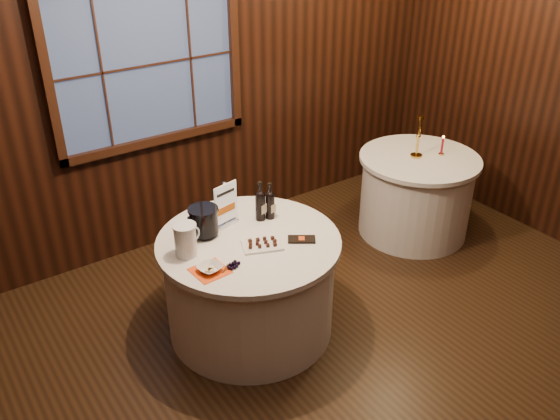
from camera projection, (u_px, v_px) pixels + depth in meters
ground at (336, 412)px, 3.73m from camera, size 6.00×6.00×0.00m
back_wall at (148, 77)px, 4.76m from camera, size 6.00×0.10×3.00m
main_table at (250, 284)px, 4.26m from camera, size 1.28×1.28×0.77m
side_table at (416, 195)px, 5.47m from camera, size 1.08×1.08×0.77m
sign_stand at (225, 210)px, 4.20m from camera, size 0.20×0.13×0.33m
port_bottle_left at (260, 203)px, 4.25m from camera, size 0.07×0.08×0.30m
port_bottle_right at (270, 203)px, 4.28m from camera, size 0.07×0.07×0.28m
ice_bucket at (204, 221)px, 4.07m from camera, size 0.21×0.21×0.21m
chocolate_plate at (262, 244)px, 3.99m from camera, size 0.31×0.26×0.04m
chocolate_box at (302, 239)px, 4.06m from camera, size 0.21×0.19×0.02m
grape_bunch at (234, 265)px, 3.77m from camera, size 0.16×0.07×0.04m
glass_pitcher at (186, 240)px, 3.86m from camera, size 0.21×0.16×0.23m
orange_napkin at (210, 271)px, 3.75m from camera, size 0.23×0.23×0.00m
cracker_bowl at (210, 268)px, 3.74m from camera, size 0.18×0.18×0.04m
brass_candlestick at (418, 142)px, 5.22m from camera, size 0.11×0.11×0.38m
red_candle at (442, 147)px, 5.29m from camera, size 0.05×0.05×0.18m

